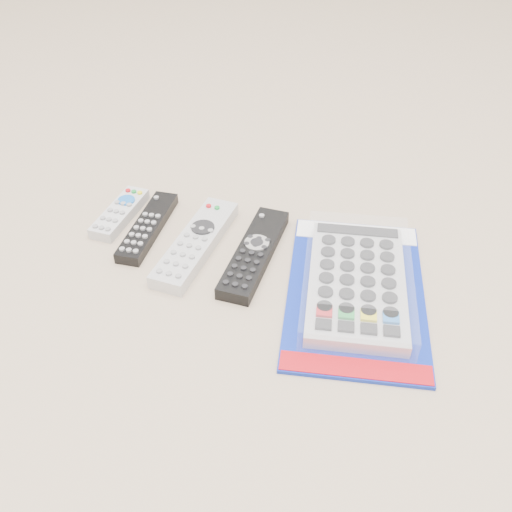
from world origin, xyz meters
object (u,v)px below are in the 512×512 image
(remote_slim_black, at_px, (148,227))
(jumbo_remote_packaged, at_px, (357,281))
(remote_silver_dvd, at_px, (196,243))
(remote_large_black, at_px, (254,253))
(remote_small_grey, at_px, (120,213))

(remote_slim_black, xyz_separation_m, jumbo_remote_packaged, (0.35, -0.05, 0.01))
(remote_silver_dvd, height_order, jumbo_remote_packaged, jumbo_remote_packaged)
(remote_large_black, bearing_deg, remote_small_grey, 172.85)
(remote_small_grey, xyz_separation_m, remote_silver_dvd, (0.16, -0.04, 0.00))
(remote_slim_black, height_order, remote_large_black, remote_large_black)
(remote_slim_black, distance_m, remote_large_black, 0.19)
(remote_small_grey, relative_size, remote_silver_dvd, 0.62)
(remote_slim_black, height_order, remote_silver_dvd, remote_silver_dvd)
(remote_small_grey, bearing_deg, remote_large_black, -6.64)
(remote_small_grey, relative_size, remote_slim_black, 0.77)
(jumbo_remote_packaged, bearing_deg, remote_large_black, 161.30)
(remote_small_grey, height_order, remote_large_black, remote_large_black)
(remote_silver_dvd, relative_size, jumbo_remote_packaged, 0.64)
(remote_silver_dvd, distance_m, jumbo_remote_packaged, 0.26)
(remote_slim_black, bearing_deg, jumbo_remote_packaged, -10.15)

